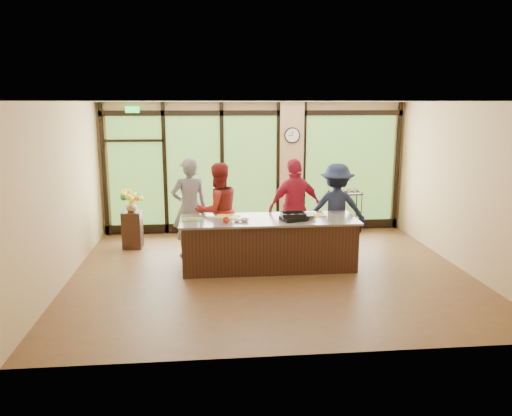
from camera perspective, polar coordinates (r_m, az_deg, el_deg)
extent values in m
plane|color=#53391D|center=(9.02, 1.66, -7.36)|extent=(7.00, 7.00, 0.00)
plane|color=white|center=(8.51, 1.78, 12.08)|extent=(7.00, 7.00, 0.00)
plane|color=tan|center=(11.59, -0.17, 4.62)|extent=(7.00, 0.00, 7.00)
plane|color=tan|center=(8.90, -21.25, 1.56)|extent=(0.00, 6.00, 6.00)
plane|color=tan|center=(9.72, 22.67, 2.26)|extent=(0.00, 6.00, 6.00)
cube|color=tan|center=(11.64, 4.04, 4.62)|extent=(0.55, 0.12, 3.00)
cube|color=black|center=(11.44, -0.15, 10.81)|extent=(6.90, 0.08, 0.12)
cube|color=black|center=(11.79, -0.14, -2.08)|extent=(6.90, 0.08, 0.20)
cube|color=#19D83F|center=(11.45, -13.95, 10.86)|extent=(0.30, 0.04, 0.14)
cube|color=#417127|center=(11.62, -13.56, 4.06)|extent=(1.20, 0.02, 2.50)
cube|color=#417127|center=(11.52, -7.12, 4.23)|extent=(1.20, 0.02, 2.50)
cube|color=#417127|center=(11.55, -0.65, 4.35)|extent=(1.20, 0.02, 2.50)
cube|color=#417127|center=(11.98, 10.65, 4.42)|extent=(2.10, 0.02, 2.50)
cube|color=black|center=(11.72, -16.98, 4.18)|extent=(0.08, 0.08, 3.00)
cube|color=black|center=(11.52, -10.37, 4.38)|extent=(0.08, 0.08, 3.00)
cube|color=black|center=(11.49, -3.88, 4.53)|extent=(0.08, 0.08, 3.00)
cube|color=black|center=(11.60, 2.57, 4.62)|extent=(0.08, 0.08, 3.00)
cube|color=black|center=(11.70, 5.49, 4.64)|extent=(0.08, 0.08, 3.00)
cube|color=black|center=(12.33, 15.84, 4.61)|extent=(0.08, 0.08, 3.00)
cube|color=black|center=(9.17, 1.44, -4.14)|extent=(3.10, 1.00, 0.88)
cube|color=slate|center=(9.05, 1.45, -1.34)|extent=(3.20, 1.10, 0.04)
cylinder|color=black|center=(11.50, 4.16, 8.29)|extent=(0.36, 0.04, 0.36)
cylinder|color=white|center=(11.48, 4.17, 8.28)|extent=(0.31, 0.01, 0.31)
cube|color=black|center=(11.47, 4.18, 8.53)|extent=(0.01, 0.00, 0.11)
cube|color=black|center=(11.47, 3.93, 8.28)|extent=(0.09, 0.00, 0.01)
imported|color=slate|center=(9.79, -7.60, 0.04)|extent=(0.81, 0.64, 1.95)
imported|color=maroon|center=(9.66, -4.36, -0.32)|extent=(1.12, 1.02, 1.86)
imported|color=maroon|center=(9.84, 4.46, 0.08)|extent=(1.22, 0.80, 1.92)
imported|color=#181E36|center=(10.05, 9.16, -0.11)|extent=(1.28, 0.90, 1.82)
cube|color=black|center=(8.92, 4.28, -1.19)|extent=(0.50, 0.45, 0.07)
imported|color=silver|center=(9.14, 5.90, -0.90)|extent=(0.40, 0.40, 0.08)
cube|color=#3F7C2D|center=(9.04, -7.25, -1.29)|extent=(0.38, 0.29, 0.01)
cube|color=gold|center=(9.19, -3.29, -0.98)|extent=(0.49, 0.42, 0.01)
cube|color=gold|center=(9.35, 6.70, -0.83)|extent=(0.43, 0.36, 0.01)
imported|color=silver|center=(8.83, -1.33, -1.38)|extent=(0.18, 0.18, 0.05)
imported|color=silver|center=(8.80, -2.18, -1.47)|extent=(0.15, 0.15, 0.04)
imported|color=silver|center=(9.22, 3.51, -0.89)|extent=(0.14, 0.14, 0.03)
imported|color=red|center=(8.73, -3.45, -1.42)|extent=(0.14, 0.14, 0.09)
cube|color=black|center=(10.71, -13.94, -2.43)|extent=(0.40, 0.40, 0.77)
imported|color=olive|center=(10.60, -14.08, 0.21)|extent=(0.28, 0.28, 0.24)
cube|color=black|center=(11.96, 10.03, -1.70)|extent=(0.75, 0.43, 0.03)
cube|color=black|center=(11.82, 10.16, 1.68)|extent=(0.75, 0.43, 0.03)
cylinder|color=black|center=(11.63, 8.71, -0.59)|extent=(0.03, 0.03, 0.96)
cylinder|color=black|center=(11.82, 11.93, -0.51)|extent=(0.03, 0.03, 0.96)
cylinder|color=black|center=(12.00, 8.26, -0.19)|extent=(0.03, 0.03, 0.96)
cylinder|color=black|center=(12.18, 11.39, -0.12)|extent=(0.03, 0.03, 0.96)
imported|color=silver|center=(11.75, 9.07, 1.98)|extent=(0.11, 0.11, 0.10)
imported|color=silver|center=(11.79, 9.82, 1.99)|extent=(0.11, 0.11, 0.10)
imported|color=silver|center=(11.83, 10.57, 1.99)|extent=(0.11, 0.11, 0.10)
imported|color=silver|center=(11.87, 11.26, 2.00)|extent=(0.11, 0.11, 0.10)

